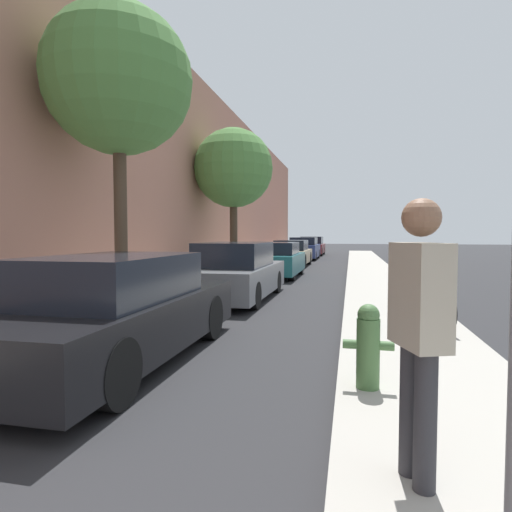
# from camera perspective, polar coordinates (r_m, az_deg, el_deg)

# --- Properties ---
(ground_plane) EXTENTS (120.00, 120.00, 0.00)m
(ground_plane) POSITION_cam_1_polar(r_m,az_deg,el_deg) (15.21, 4.75, -3.35)
(ground_plane) COLOR #28282B
(sidewalk_left) EXTENTS (2.00, 52.00, 0.12)m
(sidewalk_left) POSITION_cam_1_polar(r_m,az_deg,el_deg) (15.85, -5.71, -2.88)
(sidewalk_left) COLOR #ADA89E
(sidewalk_left) RESTS_ON ground
(sidewalk_right) EXTENTS (2.00, 52.00, 0.12)m
(sidewalk_right) POSITION_cam_1_polar(r_m,az_deg,el_deg) (15.09, 15.75, -3.27)
(sidewalk_right) COLOR #ADA89E
(sidewalk_right) RESTS_ON ground
(building_facade_left) EXTENTS (0.70, 52.00, 7.91)m
(building_facade_left) POSITION_cam_1_polar(r_m,az_deg,el_deg) (16.40, -10.34, 10.91)
(building_facade_left) COLOR tan
(building_facade_left) RESTS_ON ground
(parked_car_black) EXTENTS (1.68, 4.53, 1.39)m
(parked_car_black) POSITION_cam_1_polar(r_m,az_deg,el_deg) (5.82, -17.67, -7.05)
(parked_car_black) COLOR black
(parked_car_black) RESTS_ON ground
(parked_car_grey) EXTENTS (1.74, 4.52, 1.45)m
(parked_car_grey) POSITION_cam_1_polar(r_m,az_deg,el_deg) (10.89, -2.61, -2.25)
(parked_car_grey) COLOR black
(parked_car_grey) RESTS_ON ground
(parked_car_teal) EXTENTS (1.91, 4.10, 1.34)m
(parked_car_teal) POSITION_cam_1_polar(r_m,az_deg,el_deg) (16.54, 2.50, -0.56)
(parked_car_teal) COLOR black
(parked_car_teal) RESTS_ON ground
(parked_car_champagne) EXTENTS (1.72, 4.48, 1.35)m
(parked_car_champagne) POSITION_cam_1_polar(r_m,az_deg,el_deg) (22.28, 4.79, 0.31)
(parked_car_champagne) COLOR black
(parked_car_champagne) RESTS_ON ground
(parked_car_navy) EXTENTS (1.81, 4.61, 1.45)m
(parked_car_navy) POSITION_cam_1_polar(r_m,az_deg,el_deg) (28.57, 6.42, 0.96)
(parked_car_navy) COLOR black
(parked_car_navy) RESTS_ON ground
(parked_car_maroon) EXTENTS (1.83, 4.60, 1.47)m
(parked_car_maroon) POSITION_cam_1_polar(r_m,az_deg,el_deg) (34.39, 7.46, 1.28)
(parked_car_maroon) COLOR black
(parked_car_maroon) RESTS_ON ground
(street_tree_near) EXTENTS (2.89, 2.89, 6.00)m
(street_tree_near) POSITION_cam_1_polar(r_m,az_deg,el_deg) (9.45, -17.81, 21.22)
(street_tree_near) COLOR #4C3A2B
(street_tree_near) RESTS_ON sidewalk_left
(street_tree_far) EXTENTS (3.09, 3.09, 5.68)m
(street_tree_far) POSITION_cam_1_polar(r_m,az_deg,el_deg) (17.15, -3.02, 11.52)
(street_tree_far) COLOR #4C3A2B
(street_tree_far) RESTS_ON sidewalk_left
(fire_hydrant) EXTENTS (0.50, 0.23, 0.85)m
(fire_hydrant) POSITION_cam_1_polar(r_m,az_deg,el_deg) (4.51, 14.68, -11.36)
(fire_hydrant) COLOR #47703D
(fire_hydrant) RESTS_ON sidewalk_right
(pedestrian) EXTENTS (0.35, 0.47, 1.76)m
(pedestrian) POSITION_cam_1_polar(r_m,az_deg,el_deg) (2.83, 20.88, -8.18)
(pedestrian) COLOR #2D2D33
(pedestrian) RESTS_ON sidewalk_right
(bicycle) EXTENTS (0.48, 1.56, 0.65)m
(bicycle) POSITION_cam_1_polar(r_m,az_deg,el_deg) (7.78, 22.70, -6.21)
(bicycle) COLOR black
(bicycle) RESTS_ON sidewalk_right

